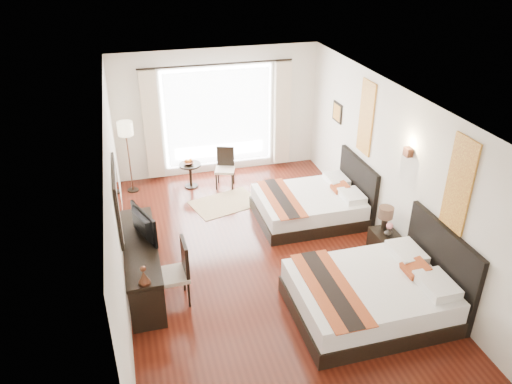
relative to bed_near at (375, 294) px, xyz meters
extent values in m
cube|color=#3D120B|center=(-1.19, 1.57, -0.33)|extent=(4.50, 7.50, 0.01)
cube|color=white|center=(-1.19, 1.57, 2.46)|extent=(4.50, 7.50, 0.02)
cube|color=silver|center=(1.06, 1.57, 1.07)|extent=(0.01, 7.50, 2.80)
cube|color=silver|center=(-3.43, 1.57, 1.07)|extent=(0.01, 7.50, 2.80)
cube|color=silver|center=(-1.19, 5.32, 1.07)|extent=(4.50, 0.01, 2.80)
cube|color=silver|center=(-1.19, -2.17, 1.07)|extent=(4.50, 0.01, 2.80)
cube|color=white|center=(-1.19, 5.30, 0.97)|extent=(2.40, 0.02, 2.20)
cube|color=white|center=(-1.19, 5.24, 0.97)|extent=(2.30, 0.02, 2.10)
cube|color=#BCAA92|center=(-2.64, 5.20, 0.95)|extent=(0.35, 0.14, 2.35)
cube|color=#BCAA92|center=(0.26, 5.20, 0.95)|extent=(0.35, 0.14, 2.35)
cube|color=maroon|center=(1.04, 0.00, 1.62)|extent=(0.03, 0.50, 1.35)
cube|color=maroon|center=(1.04, 2.75, 1.62)|extent=(0.03, 0.50, 1.35)
cube|color=#472719|center=(1.00, 1.22, 1.59)|extent=(0.10, 0.14, 0.14)
cube|color=black|center=(-3.41, 1.55, 1.22)|extent=(0.04, 1.25, 0.95)
cube|color=white|center=(-3.38, 1.55, 1.22)|extent=(0.01, 1.12, 0.82)
cube|color=black|center=(-0.11, 0.00, -0.19)|extent=(2.16, 1.68, 0.26)
cube|color=white|center=(-0.11, 0.00, 0.09)|extent=(2.10, 1.64, 0.32)
cube|color=black|center=(1.01, 0.00, 0.30)|extent=(0.08, 1.68, 1.26)
cube|color=#8B3916|center=(-0.71, 0.00, 0.26)|extent=(0.58, 1.74, 0.02)
cube|color=black|center=(0.01, 2.75, -0.21)|extent=(1.93, 1.50, 0.24)
cube|color=white|center=(0.01, 2.75, 0.05)|extent=(1.87, 1.46, 0.28)
cube|color=black|center=(1.01, 2.75, 0.24)|extent=(0.08, 1.50, 1.13)
cube|color=#8B3916|center=(-0.53, 2.75, 0.20)|extent=(0.52, 1.56, 0.02)
cube|color=black|center=(0.81, 1.22, -0.09)|extent=(0.40, 0.49, 0.48)
cylinder|color=black|center=(0.83, 1.33, 0.28)|extent=(0.11, 0.11, 0.21)
cylinder|color=#3B281C|center=(0.83, 1.33, 0.48)|extent=(0.25, 0.25, 0.19)
imported|color=black|center=(0.80, 1.12, 0.25)|extent=(0.17, 0.17, 0.14)
cube|color=black|center=(-3.18, 1.55, 0.05)|extent=(0.50, 2.20, 0.76)
imported|color=black|center=(-3.16, 1.69, 0.66)|extent=(0.39, 0.80, 0.47)
cube|color=#BBA690|center=(-2.78, 1.00, 0.15)|extent=(0.49, 0.49, 0.06)
cube|color=black|center=(-2.57, 1.01, 0.43)|extent=(0.07, 0.44, 0.53)
cylinder|color=black|center=(-3.19, 4.82, -0.31)|extent=(0.23, 0.23, 0.03)
cylinder|color=#472719|center=(-3.19, 4.82, 0.36)|extent=(0.03, 0.03, 1.32)
cylinder|color=#F3E6BE|center=(-3.19, 4.82, 1.09)|extent=(0.31, 0.31, 0.27)
cylinder|color=black|center=(-1.96, 4.67, -0.06)|extent=(0.47, 0.47, 0.54)
imported|color=#452C18|center=(-1.98, 4.66, 0.24)|extent=(0.25, 0.25, 0.05)
cube|color=#BBA690|center=(-1.24, 4.48, 0.07)|extent=(0.51, 0.51, 0.05)
cube|color=black|center=(-1.18, 4.65, 0.31)|extent=(0.37, 0.16, 0.44)
cube|color=tan|center=(-1.40, 3.74, -0.32)|extent=(1.51, 1.21, 0.01)
camera|label=1|loc=(-3.15, -5.00, 4.67)|focal=35.00mm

